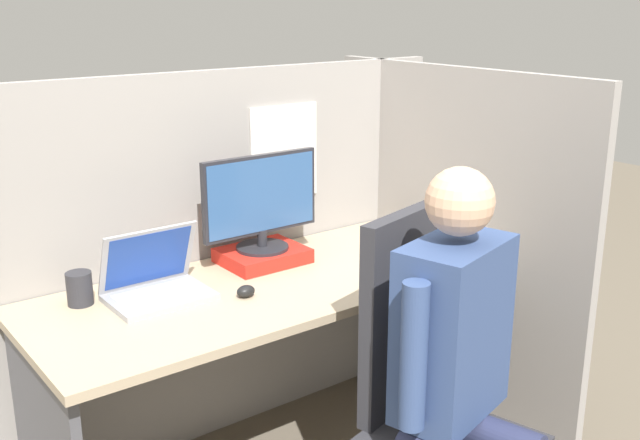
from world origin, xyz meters
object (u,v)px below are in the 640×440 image
(office_chair, at_px, (428,400))
(person, at_px, (462,368))
(laptop, at_px, (156,285))
(monitor, at_px, (261,201))
(paper_box, at_px, (263,255))
(carrot_toy, at_px, (400,272))
(pen_cup, at_px, (80,288))
(stapler, at_px, (394,231))

(office_chair, height_order, person, person)
(laptop, xyz_separation_m, person, (0.45, -0.93, -0.05))
(monitor, xyz_separation_m, office_chair, (0.02, -0.85, -0.43))
(laptop, distance_m, person, 1.04)
(paper_box, bearing_deg, laptop, -170.15)
(carrot_toy, bearing_deg, monitor, 124.09)
(paper_box, xyz_separation_m, office_chair, (0.02, -0.85, -0.22))
(laptop, height_order, office_chair, office_chair)
(monitor, xyz_separation_m, laptop, (-0.47, -0.08, -0.19))
(monitor, height_order, pen_cup, monitor)
(laptop, height_order, pen_cup, laptop)
(laptop, bearing_deg, stapler, 0.44)
(laptop, bearing_deg, office_chair, -57.55)
(monitor, bearing_deg, paper_box, -90.00)
(monitor, height_order, stapler, monitor)
(paper_box, xyz_separation_m, stapler, (0.60, -0.07, 0.00))
(stapler, height_order, office_chair, office_chair)
(paper_box, distance_m, office_chair, 0.88)
(stapler, xyz_separation_m, carrot_toy, (-0.30, -0.36, -0.00))
(carrot_toy, relative_size, office_chair, 0.12)
(office_chair, bearing_deg, laptop, 122.45)
(carrot_toy, height_order, office_chair, office_chair)
(carrot_toy, bearing_deg, laptop, 155.24)
(stapler, xyz_separation_m, pen_cup, (-1.28, 0.09, 0.03))
(paper_box, relative_size, office_chair, 0.27)
(monitor, distance_m, person, 1.05)
(carrot_toy, bearing_deg, stapler, 49.92)
(monitor, bearing_deg, office_chair, -88.50)
(monitor, relative_size, stapler, 2.94)
(monitor, bearing_deg, laptop, -169.82)
(stapler, height_order, pen_cup, pen_cup)
(paper_box, distance_m, monitor, 0.21)
(laptop, height_order, person, person)
(monitor, relative_size, office_chair, 0.43)
(carrot_toy, height_order, person, person)
(carrot_toy, xyz_separation_m, office_chair, (-0.27, -0.42, -0.22))
(stapler, bearing_deg, office_chair, -126.46)
(monitor, height_order, office_chair, monitor)
(office_chair, bearing_deg, person, -104.95)
(laptop, relative_size, person, 0.25)
(person, relative_size, pen_cup, 11.82)
(office_chair, bearing_deg, stapler, 53.54)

